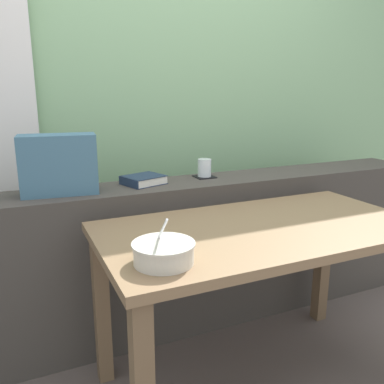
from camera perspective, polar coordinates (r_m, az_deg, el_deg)
ground at (r=1.93m, az=7.48°, el=-25.17°), size 8.00×8.00×0.00m
outdoor_backdrop at (r=2.53m, az=-5.60°, el=18.12°), size 4.80×0.08×2.80m
dark_console_ledge at (r=2.15m, az=0.05°, el=-8.61°), size 2.80×0.30×0.78m
breakfast_table at (r=1.65m, az=9.78°, el=-8.16°), size 1.28×0.67×0.71m
coaster_square at (r=2.12m, az=1.77°, el=2.16°), size 0.10×0.10×0.00m
juice_glass at (r=2.11m, az=1.78°, el=3.34°), size 0.07×0.07×0.09m
closed_book at (r=1.97m, az=-6.88°, el=1.71°), size 0.22×0.20×0.04m
throw_pillow at (r=1.84m, az=-18.30°, el=3.69°), size 0.33×0.18×0.26m
soup_bowl at (r=1.25m, az=-4.03°, el=-8.52°), size 0.20×0.20×0.15m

